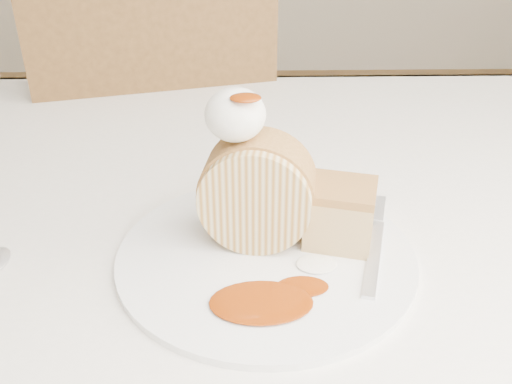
{
  "coord_description": "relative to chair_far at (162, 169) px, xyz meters",
  "views": [
    {
      "loc": [
        0.03,
        -0.41,
        1.1
      ],
      "look_at": [
        0.04,
        0.08,
        0.82
      ],
      "focal_mm": 40.0,
      "sensor_mm": 36.0,
      "label": 1
    }
  ],
  "objects": [
    {
      "name": "caramel_pool",
      "position": [
        0.2,
        -0.71,
        0.23
      ],
      "size": [
        0.11,
        0.08,
        0.0
      ],
      "primitive_type": null,
      "rotation": [
        0.0,
        0.0,
        -0.26
      ],
      "color": "#792905",
      "rests_on": "plate"
    },
    {
      "name": "table",
      "position": [
        0.15,
        -0.49,
        0.13
      ],
      "size": [
        1.4,
        0.9,
        0.75
      ],
      "color": "silver",
      "rests_on": "ground"
    },
    {
      "name": "roulade_slice",
      "position": [
        0.19,
        -0.6,
        0.29
      ],
      "size": [
        0.12,
        0.08,
        0.11
      ],
      "primitive_type": "cylinder",
      "rotation": [
        1.57,
        0.0,
        -0.15
      ],
      "color": "#CABC8D",
      "rests_on": "plate"
    },
    {
      "name": "whipped_cream",
      "position": [
        0.17,
        -0.6,
        0.37
      ],
      "size": [
        0.06,
        0.06,
        0.05
      ],
      "primitive_type": "ellipsoid",
      "color": "white",
      "rests_on": "roulade_slice"
    },
    {
      "name": "fork",
      "position": [
        0.31,
        -0.64,
        0.23
      ],
      "size": [
        0.07,
        0.18,
        0.0
      ],
      "primitive_type": "cube",
      "rotation": [
        0.0,
        0.0,
        -0.28
      ],
      "color": "silver",
      "rests_on": "plate"
    },
    {
      "name": "cake_chunk",
      "position": [
        0.28,
        -0.61,
        0.26
      ],
      "size": [
        0.08,
        0.08,
        0.06
      ],
      "primitive_type": "cube",
      "rotation": [
        0.0,
        0.0,
        -0.26
      ],
      "color": "#A6733F",
      "rests_on": "plate"
    },
    {
      "name": "caramel_drizzle",
      "position": [
        0.18,
        -0.61,
        0.4
      ],
      "size": [
        0.03,
        0.02,
        0.01
      ],
      "primitive_type": "ellipsoid",
      "color": "#792905",
      "rests_on": "whipped_cream"
    },
    {
      "name": "plate",
      "position": [
        0.2,
        -0.63,
        0.23
      ],
      "size": [
        0.38,
        0.38,
        0.01
      ],
      "primitive_type": "cylinder",
      "rotation": [
        0.0,
        0.0,
        -0.26
      ],
      "color": "white",
      "rests_on": "table"
    },
    {
      "name": "chair_far",
      "position": [
        0.0,
        0.0,
        0.0
      ],
      "size": [
        0.53,
        0.53,
        0.92
      ],
      "rotation": [
        0.0,
        0.0,
        3.39
      ],
      "color": "brown",
      "rests_on": "ground"
    }
  ]
}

